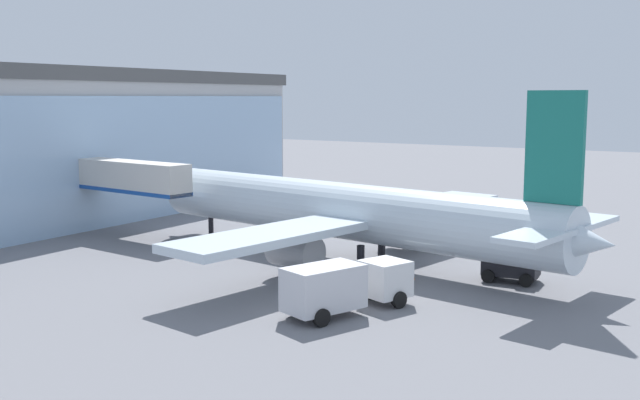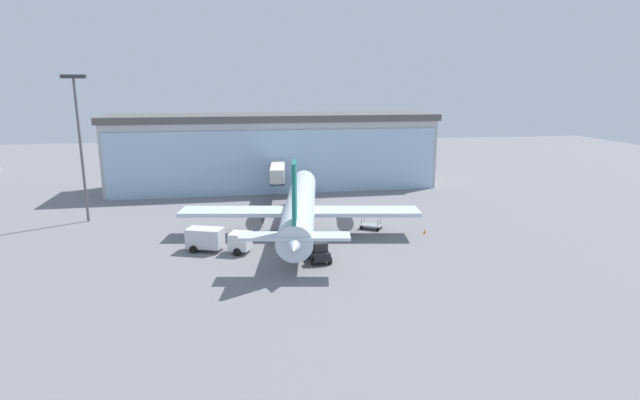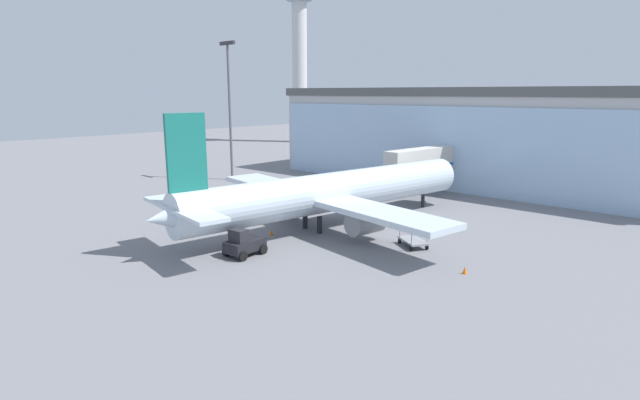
# 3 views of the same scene
# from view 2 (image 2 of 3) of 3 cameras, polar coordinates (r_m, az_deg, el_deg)

# --- Properties ---
(ground) EXTENTS (240.00, 240.00, 0.00)m
(ground) POSITION_cam_2_polar(r_m,az_deg,el_deg) (58.17, -3.07, -5.69)
(ground) COLOR slate
(terminal_building) EXTENTS (59.98, 15.85, 13.55)m
(terminal_building) POSITION_cam_2_polar(r_m,az_deg,el_deg) (93.35, -5.23, 5.61)
(terminal_building) COLOR #B4B4B4
(terminal_building) RESTS_ON ground
(jet_bridge) EXTENTS (3.45, 14.86, 6.08)m
(jet_bridge) POSITION_cam_2_polar(r_m,az_deg,el_deg) (83.33, -4.81, 3.30)
(jet_bridge) COLOR beige
(jet_bridge) RESTS_ON ground
(apron_light_mast) EXTENTS (3.20, 0.40, 20.01)m
(apron_light_mast) POSITION_cam_2_polar(r_m,az_deg,el_deg) (75.34, -25.77, 6.48)
(apron_light_mast) COLOR #59595E
(apron_light_mast) RESTS_ON ground
(airplane) EXTENTS (30.27, 36.26, 11.37)m
(airplane) POSITION_cam_2_polar(r_m,az_deg,el_deg) (63.77, -2.29, -0.82)
(airplane) COLOR silver
(airplane) RESTS_ON ground
(catering_truck) EXTENTS (7.62, 4.41, 2.65)m
(catering_truck) POSITION_cam_2_polar(r_m,az_deg,el_deg) (58.33, -11.75, -4.39)
(catering_truck) COLOR silver
(catering_truck) RESTS_ON ground
(baggage_cart) EXTENTS (3.22, 2.79, 1.50)m
(baggage_cart) POSITION_cam_2_polar(r_m,az_deg,el_deg) (66.48, 5.84, -2.91)
(baggage_cart) COLOR gray
(baggage_cart) RESTS_ON ground
(pushback_tug) EXTENTS (2.42, 3.35, 2.30)m
(pushback_tug) POSITION_cam_2_polar(r_m,az_deg,el_deg) (54.03, -0.08, -6.06)
(pushback_tug) COLOR black
(pushback_tug) RESTS_ON ground
(safety_cone_nose) EXTENTS (0.36, 0.36, 0.55)m
(safety_cone_nose) POSITION_cam_2_polar(r_m,az_deg,el_deg) (58.97, -3.52, -5.16)
(safety_cone_nose) COLOR orange
(safety_cone_nose) RESTS_ON ground
(safety_cone_wingtip) EXTENTS (0.36, 0.36, 0.55)m
(safety_cone_wingtip) POSITION_cam_2_polar(r_m,az_deg,el_deg) (65.66, 11.88, -3.53)
(safety_cone_wingtip) COLOR orange
(safety_cone_wingtip) RESTS_ON ground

